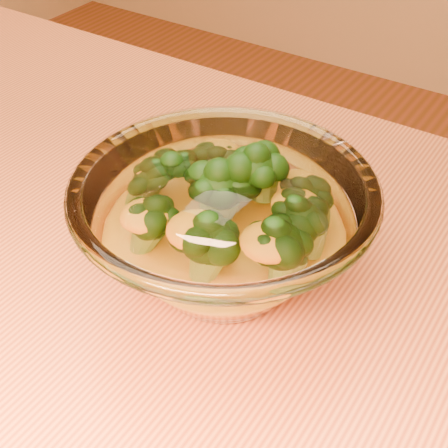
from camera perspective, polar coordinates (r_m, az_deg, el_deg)
name	(u,v)px	position (r m, az deg, el deg)	size (l,w,h in m)	color
table	(121,381)	(0.59, -9.36, -13.98)	(1.20, 0.80, 0.75)	#B96637
glass_bowl	(224,229)	(0.49, 0.00, -0.46)	(0.23, 0.23, 0.10)	white
cheese_sauce	(224,250)	(0.50, 0.00, -2.38)	(0.14, 0.14, 0.04)	yellow
broccoli_heap	(227,205)	(0.48, 0.24, 1.72)	(0.17, 0.14, 0.08)	black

